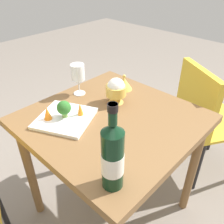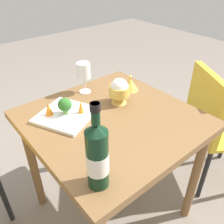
# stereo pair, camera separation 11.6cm
# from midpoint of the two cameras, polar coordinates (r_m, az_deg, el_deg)

# --- Properties ---
(ground_plane) EXTENTS (8.00, 8.00, 0.00)m
(ground_plane) POSITION_cam_midpoint_polar(r_m,az_deg,el_deg) (1.71, 2.10, -21.98)
(ground_plane) COLOR gray
(dining_table) EXTENTS (0.79, 0.79, 0.74)m
(dining_table) POSITION_cam_midpoint_polar(r_m,az_deg,el_deg) (1.24, 2.69, -5.09)
(dining_table) COLOR brown
(dining_table) RESTS_ON ground_plane
(chair_by_wall) EXTENTS (0.55, 0.55, 0.85)m
(chair_by_wall) POSITION_cam_midpoint_polar(r_m,az_deg,el_deg) (1.67, 24.90, -1.75)
(chair_by_wall) COLOR gold
(chair_by_wall) RESTS_ON ground_plane
(wine_bottle) EXTENTS (0.08, 0.08, 0.33)m
(wine_bottle) POSITION_cam_midpoint_polar(r_m,az_deg,el_deg) (0.78, 0.79, -10.73)
(wine_bottle) COLOR black
(wine_bottle) RESTS_ON dining_table
(wine_glass) EXTENTS (0.08, 0.08, 0.18)m
(wine_glass) POSITION_cam_midpoint_polar(r_m,az_deg,el_deg) (1.34, -4.35, 9.62)
(wine_glass) COLOR white
(wine_glass) RESTS_ON dining_table
(rice_bowl) EXTENTS (0.11, 0.11, 0.14)m
(rice_bowl) POSITION_cam_midpoint_polar(r_m,az_deg,el_deg) (1.26, 4.39, 5.09)
(rice_bowl) COLOR gold
(rice_bowl) RESTS_ON dining_table
(rice_bowl_lid) EXTENTS (0.10, 0.10, 0.09)m
(rice_bowl_lid) POSITION_cam_midpoint_polar(r_m,az_deg,el_deg) (1.41, 6.69, 6.63)
(rice_bowl_lid) COLOR gold
(rice_bowl_lid) RESTS_ON dining_table
(serving_plate) EXTENTS (0.33, 0.33, 0.02)m
(serving_plate) POSITION_cam_midpoint_polar(r_m,az_deg,el_deg) (1.19, -8.28, -0.79)
(serving_plate) COLOR white
(serving_plate) RESTS_ON dining_table
(broccoli_floret) EXTENTS (0.07, 0.07, 0.09)m
(broccoli_floret) POSITION_cam_midpoint_polar(r_m,az_deg,el_deg) (1.16, -8.48, 1.58)
(broccoli_floret) COLOR #729E4C
(broccoli_floret) RESTS_ON serving_plate
(carrot_garnish_left) EXTENTS (0.03, 0.03, 0.07)m
(carrot_garnish_left) POSITION_cam_midpoint_polar(r_m,az_deg,el_deg) (1.17, -4.71, 1.16)
(carrot_garnish_left) COLOR orange
(carrot_garnish_left) RESTS_ON serving_plate
(carrot_garnish_right) EXTENTS (0.04, 0.04, 0.06)m
(carrot_garnish_right) POSITION_cam_midpoint_polar(r_m,az_deg,el_deg) (1.18, -12.28, 0.62)
(carrot_garnish_right) COLOR orange
(carrot_garnish_right) RESTS_ON serving_plate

